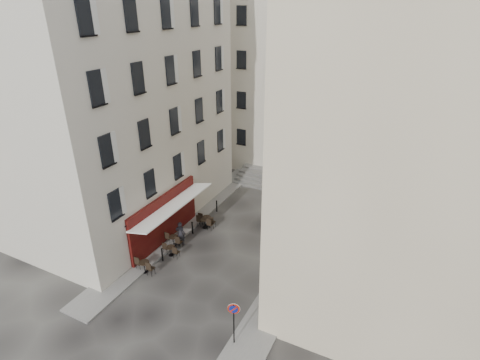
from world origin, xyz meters
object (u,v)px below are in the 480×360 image
Objects in this scene: no_parking_sign at (234,316)px; bistro_table_b at (171,250)px; pedestrian at (181,234)px; bistro_table_a at (145,266)px.

no_parking_sign is 2.10× the size of bistro_table_b.
no_parking_sign reaches higher than pedestrian.
bistro_table_a is at bearing 69.07° from pedestrian.
bistro_table_b is 1.37m from pedestrian.
pedestrian is (-6.98, 5.75, -0.91)m from no_parking_sign.
no_parking_sign reaches higher than bistro_table_a.
bistro_table_b is (0.44, 2.08, -0.05)m from bistro_table_a.
no_parking_sign is 1.43× the size of pedestrian.
no_parking_sign is at bearing -18.07° from bistro_table_a.
bistro_table_a is at bearing 142.41° from no_parking_sign.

